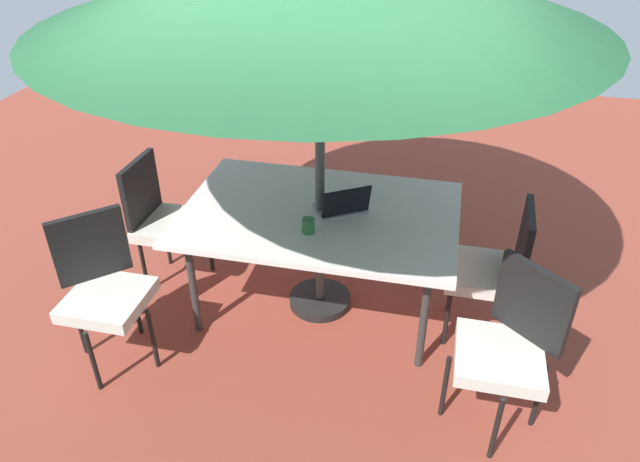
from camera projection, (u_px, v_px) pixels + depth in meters
name	position (u px, v px, depth m)	size (l,w,h in m)	color
ground_plane	(320.00, 304.00, 4.29)	(10.00, 10.00, 0.02)	brown
dining_table	(320.00, 218.00, 3.89)	(1.79, 1.20, 0.78)	white
chair_west	(494.00, 266.00, 3.73)	(0.47, 0.46, 0.98)	silver
chair_east	(164.00, 217.00, 4.23)	(0.47, 0.46, 0.98)	silver
chair_northeast	(103.00, 286.00, 3.56)	(0.59, 0.59, 0.98)	silver
chair_northwest	(508.00, 344.00, 3.15)	(0.58, 0.59, 0.98)	silver
laptop	(342.00, 206.00, 3.83)	(0.40, 0.38, 0.21)	gray
cup	(308.00, 226.00, 3.63)	(0.08, 0.08, 0.09)	#286B33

